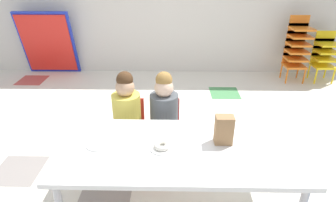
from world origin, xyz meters
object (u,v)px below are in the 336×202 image
Objects in this scene: seated_child_middle_seat at (164,110)px; paper_plate_near_edge at (162,148)px; folded_activity_table at (48,44)px; paper_plate_center_table at (98,144)px; donut_powdered_on_plate at (162,145)px; craft_table at (179,153)px; seated_child_near_camera at (127,109)px; kid_chair_yellow_stack at (324,53)px; paper_bag_brown at (224,130)px; kid_chair_orange_stack at (297,46)px.

seated_child_middle_seat reaches higher than paper_plate_near_edge.
paper_plate_center_table is (1.59, -2.96, 0.05)m from folded_activity_table.
donut_powdered_on_plate is (0.01, -0.63, 0.05)m from seated_child_middle_seat.
craft_table is 3.70m from folded_activity_table.
donut_powdered_on_plate is (0.47, -0.04, 0.02)m from paper_plate_center_table.
seated_child_near_camera is 0.73m from donut_powdered_on_plate.
folded_activity_table is at bearing 177.25° from kid_chair_yellow_stack.
seated_child_middle_seat is 3.32m from kid_chair_yellow_stack.
paper_bag_brown is at bearing 10.34° from donut_powdered_on_plate.
folded_activity_table reaches higher than donut_powdered_on_plate.
paper_bag_brown is at bearing -49.43° from folded_activity_table.
seated_child_middle_seat is 4.17× the size of paper_bag_brown.
paper_plate_center_table is at bearing -128.01° from seated_child_middle_seat.
seated_child_near_camera is at bearing 145.31° from paper_bag_brown.
paper_plate_near_edge is at bearing -60.91° from seated_child_near_camera.
seated_child_near_camera is 0.98m from paper_bag_brown.
donut_powdered_on_plate is (-0.45, -0.08, -0.08)m from paper_bag_brown.
donut_powdered_on_plate is (-2.52, -2.78, 0.15)m from kid_chair_yellow_stack.
kid_chair_yellow_stack is at bearing 49.19° from craft_table.
seated_child_middle_seat is 1.15× the size of kid_chair_yellow_stack.
paper_bag_brown is at bearing -34.69° from seated_child_near_camera.
folded_activity_table is (-4.57, 0.22, 0.08)m from kid_chair_yellow_stack.
seated_child_near_camera is 1.00× the size of seated_child_middle_seat.
seated_child_near_camera is at bearing 127.42° from craft_table.
folded_activity_table reaches higher than paper_plate_center_table.
seated_child_middle_seat reaches higher than paper_plate_center_table.
donut_powdered_on_plate is (-2.05, -2.78, 0.03)m from kid_chair_orange_stack.
seated_child_middle_seat is at bearing 101.78° from craft_table.
folded_activity_table is at bearing 124.40° from donut_powdered_on_plate.
kid_chair_yellow_stack is at bearing 47.86° from donut_powdered_on_plate.
folded_activity_table reaches higher than seated_child_near_camera.
kid_chair_yellow_stack is 3.75m from donut_powdered_on_plate.
seated_child_middle_seat is 2.98m from kid_chair_orange_stack.
craft_table is at bearing -130.81° from kid_chair_yellow_stack.
kid_chair_yellow_stack is 0.74× the size of folded_activity_table.
paper_bag_brown is 0.46m from donut_powdered_on_plate.
paper_plate_near_edge is (2.06, -3.00, 0.05)m from folded_activity_table.
donut_powdered_on_plate is at bearing -55.60° from folded_activity_table.
kid_chair_orange_stack reaches higher than seated_child_middle_seat.
donut_powdered_on_plate reaches higher than paper_plate_center_table.
craft_table is at bearing -53.92° from folded_activity_table.
kid_chair_yellow_stack is at bearing 52.50° from paper_bag_brown.
folded_activity_table is (-2.18, 2.99, 0.01)m from craft_table.
donut_powdered_on_plate is at bearing 0.00° from paper_plate_near_edge.
kid_chair_orange_stack is (1.93, 2.77, 0.04)m from craft_table.
seated_child_middle_seat is 5.10× the size of paper_plate_center_table.
folded_activity_table is (-1.70, 2.37, -0.02)m from seated_child_near_camera.
paper_bag_brown is at bearing 2.65° from paper_plate_center_table.
kid_chair_orange_stack is at bearing 46.25° from seated_child_middle_seat.
folded_activity_table is at bearing 125.72° from seated_child_near_camera.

